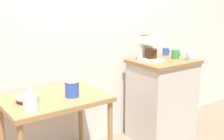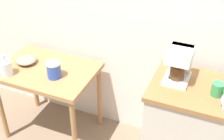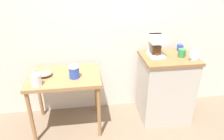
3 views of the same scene
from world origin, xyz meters
name	(u,v)px [view 1 (image 1 of 3)]	position (x,y,z in m)	size (l,w,h in m)	color
back_wall	(107,11)	(0.10, 0.42, 1.40)	(4.40, 0.10, 2.80)	silver
wooden_table	(55,108)	(-0.71, 0.01, 0.64)	(0.84, 0.59, 0.73)	#9E7044
kitchen_counter	(162,99)	(0.57, 0.03, 0.45)	(0.66, 0.54, 0.89)	#BCB7AD
bowl_stoneware	(27,98)	(-0.94, 0.03, 0.76)	(0.18, 0.18, 0.06)	gray
glass_carafe_vase	(31,102)	(-0.99, -0.18, 0.80)	(0.11, 0.11, 0.20)	silver
canister_enamel	(72,88)	(-0.59, -0.06, 0.80)	(0.12, 0.12, 0.14)	#2D4CAD
coffee_maker	(150,47)	(0.41, 0.09, 1.03)	(0.18, 0.22, 0.26)	white
mug_tall_green	(176,54)	(0.71, 0.00, 0.94)	(0.09, 0.08, 0.10)	#338C4C
mug_blue	(166,52)	(0.78, 0.21, 0.93)	(0.08, 0.07, 0.08)	#2D4CAD
table_clock	(190,54)	(0.80, -0.12, 0.95)	(0.12, 0.06, 0.13)	#B2B5BA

